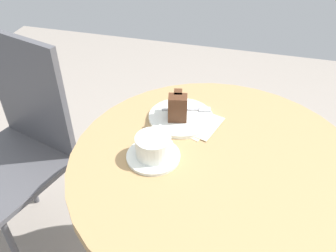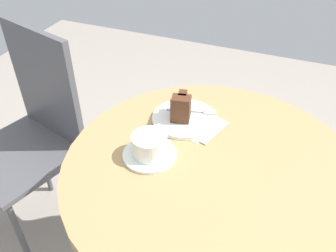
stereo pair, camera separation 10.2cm
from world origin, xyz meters
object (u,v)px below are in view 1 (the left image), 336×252
cake_plate (181,117)px  cafe_chair (20,137)px  teaspoon (160,142)px  coffee_cup (153,145)px  cake_slice (178,107)px  saucer (153,156)px  napkin (194,122)px  fork (192,109)px

cake_plate → cafe_chair: (-0.03, 0.60, -0.19)m
teaspoon → coffee_cup: bearing=-114.7°
coffee_cup → cake_slice: 0.18m
saucer → cafe_chair: cafe_chair is taller
coffee_cup → cake_slice: (0.18, -0.02, 0.01)m
coffee_cup → napkin: (0.18, -0.08, -0.04)m
napkin → fork: bearing=19.9°
teaspoon → cake_slice: (0.13, -0.02, 0.04)m
coffee_cup → fork: coffee_cup is taller
coffee_cup → cake_plate: (0.19, -0.03, -0.03)m
cafe_chair → napkin: bearing=18.5°
cake_plate → fork: fork is taller
teaspoon → cake_slice: 0.14m
cake_plate → cafe_chair: size_ratio=0.22×
napkin → cafe_chair: 0.67m
cake_slice → cafe_chair: cafe_chair is taller
coffee_cup → teaspoon: (0.05, -0.01, -0.03)m
napkin → cake_slice: bearing=93.0°
cake_plate → cake_slice: bearing=134.1°
cake_plate → cake_slice: size_ratio=2.35×
saucer → fork: (0.23, -0.06, 0.01)m
teaspoon → napkin: 0.15m
cake_slice → teaspoon: bearing=171.9°
cake_plate → cake_slice: cake_slice is taller
coffee_cup → cafe_chair: (0.16, 0.57, -0.22)m
cake_slice → coffee_cup: bearing=172.4°
saucer → cake_slice: bearing=-7.4°
saucer → teaspoon: teaspoon is taller
saucer → cake_plate: size_ratio=0.73×
cake_plate → napkin: size_ratio=1.04×
cake_slice → fork: (0.05, -0.04, -0.04)m
coffee_cup → cake_slice: cake_slice is taller
cake_slice → napkin: 0.07m
cafe_chair → teaspoon: bearing=5.7°
coffee_cup → napkin: 0.20m
cafe_chair → coffee_cup: bearing=1.0°
cake_slice → napkin: cake_slice is taller
fork → napkin: 0.05m
fork → napkin: fork is taller
saucer → fork: 0.24m
cake_plate → napkin: bearing=-97.5°
napkin → cake_plate: bearing=82.5°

